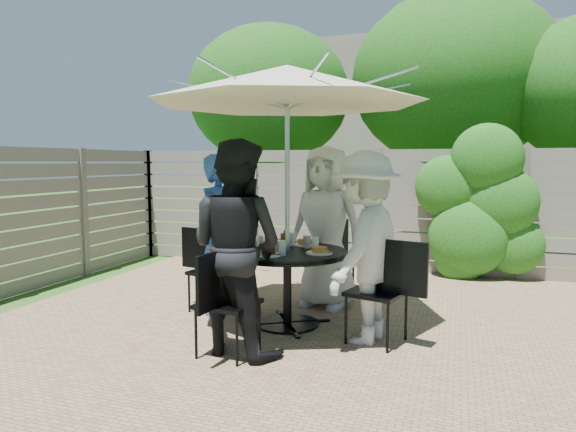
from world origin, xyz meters
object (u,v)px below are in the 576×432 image
(chair_right, at_px, (378,313))
(plate_back, at_px, (305,243))
(person_front, at_px, (236,248))
(bicycle, at_px, (244,234))
(umbrella, at_px, (287,85))
(glass_front, at_px, (282,248))
(person_back, at_px, (326,228))
(plate_right, at_px, (319,251))
(glass_back, at_px, (292,239))
(glass_left, at_px, (260,243))
(person_right, at_px, (365,248))
(person_left, at_px, (222,235))
(chair_left, at_px, (213,287))
(coffee_cup, at_px, (307,242))
(chair_back, at_px, (331,280))
(patio_table, at_px, (287,274))
(chair_front, at_px, (227,325))
(syrup_jug, at_px, (285,241))
(plate_front, at_px, (267,253))
(plate_left, at_px, (258,245))
(glass_right, at_px, (315,244))

(chair_right, relative_size, plate_back, 3.74)
(person_front, relative_size, bicycle, 0.92)
(umbrella, bearing_deg, glass_front, -81.15)
(umbrella, relative_size, person_back, 1.74)
(plate_right, relative_size, glass_back, 1.86)
(glass_back, distance_m, glass_left, 0.40)
(person_right, bearing_deg, person_left, -90.00)
(person_right, relative_size, bicycle, 0.88)
(chair_left, distance_m, coffee_cup, 1.22)
(chair_back, height_order, glass_back, chair_back)
(plate_right, bearing_deg, bicycle, 126.03)
(patio_table, xyz_separation_m, chair_front, (-0.22, -0.94, -0.26))
(chair_left, relative_size, plate_back, 3.54)
(syrup_jug, bearing_deg, glass_front, -75.11)
(umbrella, xyz_separation_m, glass_left, (-0.28, -0.04, -1.54))
(plate_right, bearing_deg, coffee_cup, 126.61)
(coffee_cup, bearing_deg, syrup_jug, -146.42)
(chair_back, height_order, chair_right, chair_right)
(chair_back, xyz_separation_m, plate_back, (-0.14, -0.59, 0.51))
(chair_back, bearing_deg, person_back, -0.78)
(glass_back, relative_size, glass_left, 1.00)
(chair_right, bearing_deg, person_left, 3.39)
(plate_front, bearing_deg, person_back, 76.85)
(chair_back, xyz_separation_m, glass_left, (-0.50, -0.98, 0.56))
(person_right, relative_size, plate_left, 6.74)
(glass_front, height_order, coffee_cup, glass_front)
(glass_back, bearing_deg, plate_right, -42.33)
(patio_table, bearing_deg, person_front, -103.15)
(chair_front, height_order, coffee_cup, chair_front)
(plate_back, bearing_deg, person_back, 76.85)
(plate_front, bearing_deg, bicycle, 117.10)
(person_front, xyz_separation_m, syrup_jug, (0.14, 0.87, -0.06))
(person_right, distance_m, plate_left, 1.19)
(umbrella, height_order, chair_right, umbrella)
(glass_left, relative_size, glass_right, 1.00)
(chair_back, bearing_deg, glass_right, 15.91)
(patio_table, relative_size, glass_back, 10.17)
(plate_left, distance_m, plate_right, 0.72)
(chair_right, bearing_deg, chair_back, -41.60)
(person_left, xyz_separation_m, syrup_jug, (0.76, -0.13, -0.01))
(glass_right, bearing_deg, plate_front, -132.33)
(patio_table, xyz_separation_m, chair_left, (-0.94, 0.22, -0.27))
(patio_table, relative_size, syrup_jug, 8.90)
(glass_back, bearing_deg, person_right, -28.67)
(chair_right, height_order, glass_left, chair_right)
(glass_front, bearing_deg, plate_back, 86.46)
(umbrella, distance_m, glass_back, 1.56)
(umbrella, xyz_separation_m, plate_right, (0.35, -0.08, -1.58))
(person_right, bearing_deg, plate_front, -66.55)
(syrup_jug, bearing_deg, chair_left, 170.02)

